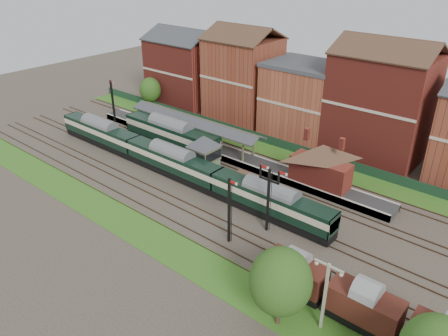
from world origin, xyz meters
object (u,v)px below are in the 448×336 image
Objects in this scene: semaphore_bracket at (269,196)px; dmu_train at (173,161)px; platform_railcar at (171,134)px; goods_van_a at (295,273)px; signal_box at (204,154)px.

semaphore_bracket is 18.47m from dmu_train.
semaphore_bracket is 0.43× the size of platform_railcar.
semaphore_bracket reaches higher than goods_van_a.
dmu_train reaches higher than goods_van_a.
semaphore_bracket is 10.42m from goods_van_a.
semaphore_bracket is (15.04, -5.75, 1.44)m from signal_box.
dmu_train is at bearing 160.81° from goods_van_a.
signal_box is at bearing -17.89° from platform_railcar.
dmu_train is 27.39m from goods_van_a.
dmu_train is at bearing -43.04° from platform_railcar.
signal_box reaches higher than goods_van_a.
signal_box is at bearing 151.71° from goods_van_a.
semaphore_bracket is at bearing -19.72° from platform_railcar.
platform_railcar is (-10.07, 3.25, -0.65)m from signal_box.
dmu_train is at bearing 172.15° from semaphore_bracket.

